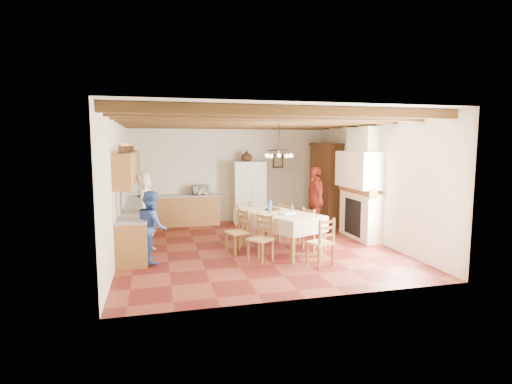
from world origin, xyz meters
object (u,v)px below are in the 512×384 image
Objects in this scene: chair_right_far at (289,222)px; person_man at (147,212)px; microwave at (201,190)px; chair_right_near at (314,229)px; chair_end_near at (320,242)px; person_woman_blue at (152,226)px; chair_end_far at (247,222)px; chair_left_far at (237,231)px; person_woman_red at (316,199)px; hutch at (326,184)px; chair_left_near at (260,238)px; dining_table at (278,216)px; refrigerator at (249,192)px.

person_man is (-3.35, -0.10, 0.40)m from chair_right_far.
chair_right_far is 3.29m from microwave.
chair_right_near is 1.00× the size of chair_end_near.
person_woman_blue is (-3.24, -0.94, 0.25)m from chair_right_far.
chair_right_far and chair_end_near have the same top height.
microwave is at bearing -88.65° from chair_end_near.
chair_end_near is at bearing -88.07° from chair_end_far.
person_woman_red is (2.48, 1.56, 0.42)m from chair_left_far.
person_man is at bearing -49.83° from chair_end_near.
person_woman_blue is at bearing -151.16° from person_man.
chair_left_far is 1.98× the size of microwave.
person_woman_red reaches higher than chair_right_near.
hutch is 4.50m from chair_left_near.
hutch is 5.54m from person_man.
dining_table is 0.88m from chair_right_near.
hutch is 4.95× the size of microwave.
chair_left_far is 2.96m from person_woman_red.
chair_left_near is at bearing 93.48° from chair_right_near.
chair_right_near is 1.23m from chair_end_near.
chair_right_near and chair_end_far have the same top height.
person_woman_red is 3.69× the size of microwave.
chair_end_near is at bearing -69.08° from dining_table.
chair_end_far is at bearing 32.94° from chair_right_far.
person_man is (-3.66, 0.72, 0.40)m from chair_right_near.
chair_end_far is (0.46, 1.02, 0.00)m from chair_left_far.
chair_right_near is 0.54× the size of person_man.
person_woman_blue reaches higher than chair_end_near.
chair_left_far is 2.04m from person_man.
refrigerator is 0.78× the size of hutch.
hutch reaches higher than microwave.
hutch is 3.76m from microwave.
chair_left_near is 1.76m from chair_end_far.
chair_right_near is 1.00× the size of chair_right_far.
person_woman_blue is at bearing 71.95° from chair_right_near.
dining_table is 0.98m from chair_left_far.
hutch reaches higher than chair_right_far.
person_man is at bearing -131.61° from refrigerator.
refrigerator is at bearing -47.90° from person_woman_blue.
chair_left_near is 1.00× the size of chair_end_near.
hutch is 2.50× the size of chair_right_near.
person_woman_blue is at bearing -122.92° from refrigerator.
chair_left_far is 3.44m from microwave.
refrigerator is 2.69m from chair_right_far.
chair_right_near is 4.15m from microwave.
chair_right_near is 1.72m from chair_end_far.
person_woman_red is at bearing 101.02° from chair_left_far.
dining_table is 2.24m from person_woman_red.
hutch reaches higher than chair_right_near.
chair_left_far is 1.00× the size of chair_end_far.
chair_end_near is 3.08m from person_woman_red.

